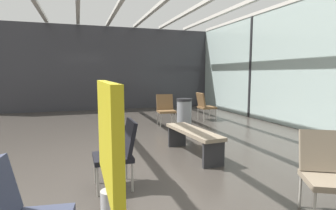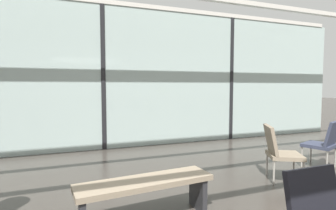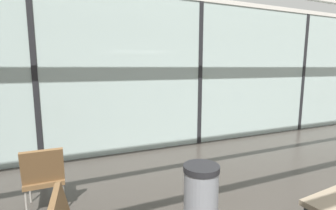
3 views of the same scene
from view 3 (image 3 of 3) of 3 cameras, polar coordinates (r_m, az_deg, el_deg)
name	(u,v)px [view 3 (image 3 of 3)]	position (r m, az deg, el deg)	size (l,w,h in m)	color
glass_curtain_wall	(199,75)	(6.04, 7.20, 6.88)	(14.00, 0.08, 3.35)	#A3B7B2
window_mullion_0	(35,77)	(5.23, -28.27, 5.66)	(0.10, 0.12, 3.35)	black
window_mullion_1	(199,75)	(6.04, 7.20, 6.88)	(0.10, 0.12, 3.35)	black
window_mullion_2	(302,73)	(8.37, 28.50, 6.39)	(0.10, 0.12, 3.35)	black
parked_airplane	(155,67)	(11.14, -3.09, 8.80)	(14.01, 3.76, 3.76)	#B2BCD6
lounge_chair_5	(44,174)	(3.67, -26.60, -14.07)	(0.48, 0.53, 0.87)	brown
trash_bin	(201,204)	(2.83, 7.53, -21.65)	(0.38, 0.38, 0.86)	slate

